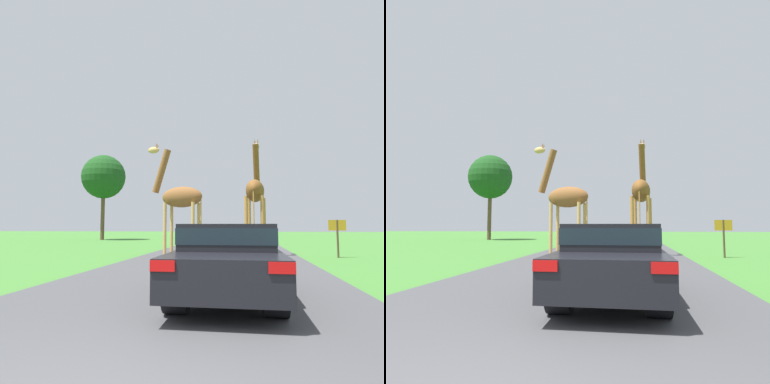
% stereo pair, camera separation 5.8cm
% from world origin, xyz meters
% --- Properties ---
extents(road, '(6.87, 120.00, 0.00)m').
position_xyz_m(road, '(0.00, 30.00, 0.00)').
color(road, '#424244').
rests_on(road, ground).
extents(giraffe_near_road, '(2.69, 1.21, 5.07)m').
position_xyz_m(giraffe_near_road, '(-1.68, 12.68, 2.56)').
color(giraffe_near_road, tan).
rests_on(giraffe_near_road, ground).
extents(giraffe_companion, '(0.95, 2.74, 5.23)m').
position_xyz_m(giraffe_companion, '(1.59, 12.38, 2.68)').
color(giraffe_companion, '#B77F3D').
rests_on(giraffe_companion, ground).
extents(car_lead_maroon, '(1.80, 4.41, 1.34)m').
position_xyz_m(car_lead_maroon, '(0.80, 4.59, 0.73)').
color(car_lead_maroon, black).
rests_on(car_lead_maroon, ground).
extents(car_queue_right, '(1.78, 4.13, 1.30)m').
position_xyz_m(car_queue_right, '(-1.16, 19.29, 0.69)').
color(car_queue_right, gray).
rests_on(car_queue_right, ground).
extents(car_queue_left, '(1.85, 4.76, 1.35)m').
position_xyz_m(car_queue_left, '(1.29, 23.80, 0.72)').
color(car_queue_left, silver).
rests_on(car_queue_left, ground).
extents(tree_centre_back, '(4.22, 4.22, 8.18)m').
position_xyz_m(tree_centre_back, '(-12.27, 29.29, 6.04)').
color(tree_centre_back, brown).
rests_on(tree_centre_back, ground).
extents(sign_post, '(0.70, 0.08, 1.56)m').
position_xyz_m(sign_post, '(4.95, 13.17, 1.09)').
color(sign_post, '#4C3823').
rests_on(sign_post, ground).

